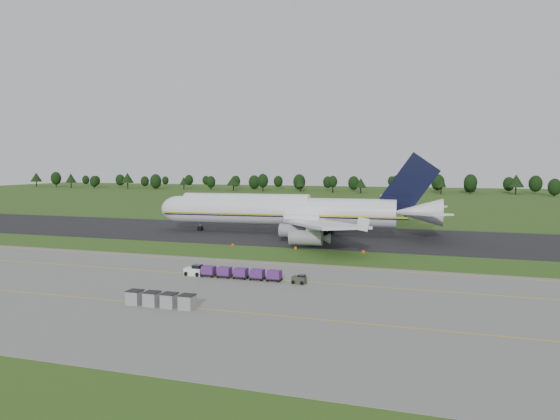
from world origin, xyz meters
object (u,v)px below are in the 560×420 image
(uld_row, at_px, (161,300))
(edge_markers, at_px, (296,248))
(aircraft, at_px, (288,211))
(utility_cart, at_px, (299,280))
(baggage_train, at_px, (231,272))

(uld_row, bearing_deg, edge_markers, 86.27)
(aircraft, xyz_separation_m, utility_cart, (18.32, -52.91, -5.11))
(uld_row, bearing_deg, baggage_train, 85.23)
(utility_cart, relative_size, uld_row, 0.23)
(baggage_train, xyz_separation_m, edge_markers, (1.57, 29.04, -0.65))
(baggage_train, bearing_deg, utility_cart, -2.68)
(baggage_train, height_order, utility_cart, baggage_train)
(aircraft, relative_size, baggage_train, 4.53)
(uld_row, relative_size, edge_markers, 0.32)
(utility_cart, xyz_separation_m, edge_markers, (-9.35, 29.55, -0.31))
(baggage_train, xyz_separation_m, uld_row, (-1.49, -17.86, 0.02))
(aircraft, height_order, edge_markers, aircraft)
(aircraft, distance_m, utility_cart, 56.23)
(baggage_train, distance_m, uld_row, 17.92)
(baggage_train, bearing_deg, uld_row, -94.77)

